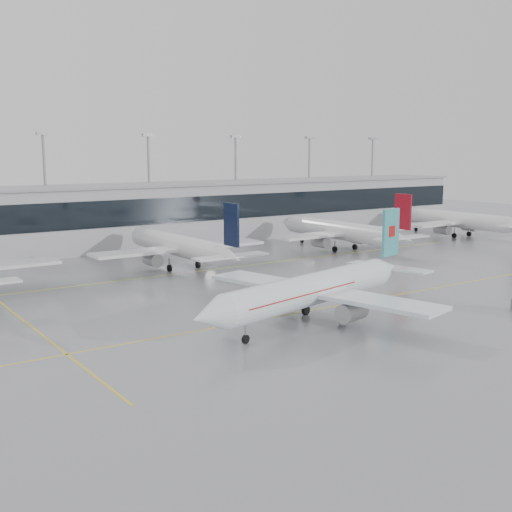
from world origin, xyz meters
TOP-DOWN VIEW (x-y plane):
  - ground at (0.00, 0.00)m, footprint 320.00×320.00m
  - taxi_line_main at (0.00, 0.00)m, footprint 120.00×0.25m
  - taxi_line_north at (0.00, 30.00)m, footprint 120.00×0.25m
  - taxi_line_cross at (-30.00, 15.00)m, footprint 0.25×60.00m
  - terminal at (0.00, 62.00)m, footprint 180.00×15.00m
  - terminal_glass at (0.00, 54.45)m, footprint 180.00×0.20m
  - terminal_roof at (0.00, 62.00)m, footprint 182.00×16.00m
  - light_masts at (0.00, 68.00)m, footprint 156.40×1.00m
  - air_canada_jet at (-2.66, -4.03)m, footprint 36.64×29.82m
  - parked_jet_c at (-0.00, 33.69)m, footprint 29.64×36.96m
  - parked_jet_d at (35.00, 33.69)m, footprint 29.64×36.96m
  - parked_jet_e at (70.00, 33.69)m, footprint 29.64×36.96m

SIDE VIEW (x-z plane):
  - ground at x=0.00m, z-range 0.00..0.00m
  - taxi_line_main at x=0.00m, z-range 0.00..0.01m
  - taxi_line_north at x=0.00m, z-range 0.00..0.01m
  - taxi_line_cross at x=-30.00m, z-range 0.00..0.01m
  - air_canada_jet at x=-2.66m, z-range -2.12..9.52m
  - parked_jet_c at x=0.00m, z-range -2.15..9.57m
  - parked_jet_d at x=35.00m, z-range -2.15..9.57m
  - parked_jet_e at x=70.00m, z-range -2.15..9.57m
  - terminal at x=0.00m, z-range 0.00..12.00m
  - terminal_glass at x=0.00m, z-range 5.00..10.00m
  - terminal_roof at x=0.00m, z-range 12.00..12.40m
  - light_masts at x=0.00m, z-range 2.04..24.64m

